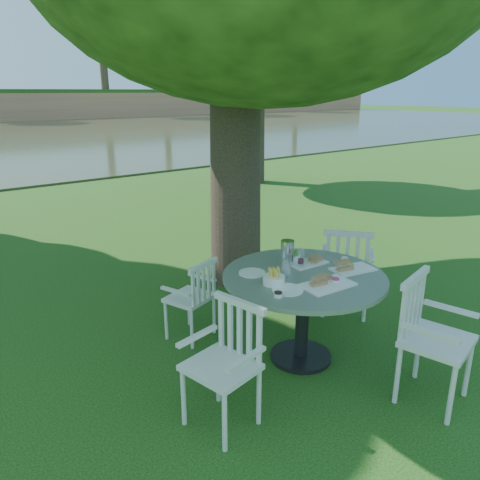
% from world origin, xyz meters
% --- Properties ---
extents(ground, '(140.00, 140.00, 0.00)m').
position_xyz_m(ground, '(0.00, 0.00, 0.00)').
color(ground, '#11370B').
rests_on(ground, ground).
extents(table, '(1.43, 1.43, 0.83)m').
position_xyz_m(table, '(-0.15, -0.89, 0.68)').
color(table, black).
rests_on(table, ground).
extents(chair_ne, '(0.68, 0.69, 1.00)m').
position_xyz_m(chair_ne, '(0.85, -0.57, 0.59)').
color(chair_ne, silver).
rests_on(chair_ne, ground).
extents(chair_nw, '(0.51, 0.50, 0.82)m').
position_xyz_m(chair_nw, '(-0.69, 0.02, 0.48)').
color(chair_nw, silver).
rests_on(chair_nw, ground).
extents(chair_sw, '(0.52, 0.54, 0.93)m').
position_xyz_m(chair_sw, '(-1.16, -1.13, 0.55)').
color(chair_sw, silver).
rests_on(chair_sw, ground).
extents(chair_se, '(0.60, 0.57, 1.01)m').
position_xyz_m(chair_se, '(0.21, -1.86, 0.60)').
color(chair_se, silver).
rests_on(chair_se, ground).
extents(tableware, '(1.17, 0.87, 0.25)m').
position_xyz_m(tableware, '(-0.15, -0.81, 0.88)').
color(tableware, white).
rests_on(tableware, table).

